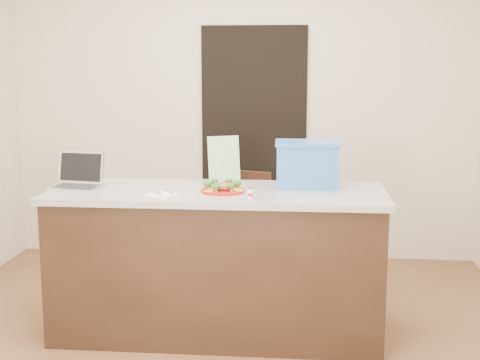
# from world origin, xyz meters

# --- Properties ---
(ground) EXTENTS (4.00, 4.00, 0.00)m
(ground) POSITION_xyz_m (0.00, 0.00, 0.00)
(ground) COLOR brown
(ground) RESTS_ON ground
(room_shell) EXTENTS (4.00, 4.00, 4.00)m
(room_shell) POSITION_xyz_m (0.00, 0.00, 1.62)
(room_shell) COLOR white
(room_shell) RESTS_ON ground
(doorway) EXTENTS (0.90, 0.02, 2.00)m
(doorway) POSITION_xyz_m (0.10, 1.98, 1.00)
(doorway) COLOR black
(doorway) RESTS_ON ground
(island) EXTENTS (2.06, 0.76, 0.92)m
(island) POSITION_xyz_m (0.00, 0.25, 0.46)
(island) COLOR black
(island) RESTS_ON ground
(plate) EXTENTS (0.26, 0.26, 0.02)m
(plate) POSITION_xyz_m (0.04, 0.19, 0.93)
(plate) COLOR maroon
(plate) RESTS_ON island
(meatballs) EXTENTS (0.11, 0.10, 0.04)m
(meatballs) POSITION_xyz_m (0.05, 0.19, 0.96)
(meatballs) COLOR brown
(meatballs) RESTS_ON plate
(broccoli) EXTENTS (0.22, 0.22, 0.04)m
(broccoli) POSITION_xyz_m (0.04, 0.19, 0.97)
(broccoli) COLOR #1B4612
(broccoli) RESTS_ON plate
(pepper_rings) EXTENTS (0.24, 0.23, 0.01)m
(pepper_rings) POSITION_xyz_m (0.04, 0.19, 0.94)
(pepper_rings) COLOR yellow
(pepper_rings) RESTS_ON plate
(napkin) EXTENTS (0.19, 0.19, 0.01)m
(napkin) POSITION_xyz_m (-0.30, 0.07, 0.92)
(napkin) COLOR white
(napkin) RESTS_ON island
(fork) EXTENTS (0.08, 0.15, 0.00)m
(fork) POSITION_xyz_m (-0.32, 0.08, 0.93)
(fork) COLOR silver
(fork) RESTS_ON napkin
(knife) EXTENTS (0.08, 0.21, 0.01)m
(knife) POSITION_xyz_m (-0.27, 0.05, 0.93)
(knife) COLOR white
(knife) RESTS_ON napkin
(yogurt_bottle) EXTENTS (0.03, 0.03, 0.06)m
(yogurt_bottle) POSITION_xyz_m (0.22, 0.03, 0.95)
(yogurt_bottle) COLOR silver
(yogurt_bottle) RESTS_ON island
(laptop) EXTENTS (0.34, 0.29, 0.22)m
(laptop) POSITION_xyz_m (-0.88, 0.28, 0.98)
(laptop) COLOR #BBBABF
(laptop) RESTS_ON island
(leaflet) EXTENTS (0.21, 0.13, 0.30)m
(leaflet) POSITION_xyz_m (0.01, 0.53, 1.07)
(leaflet) COLOR silver
(leaflet) RESTS_ON island
(blue_box) EXTENTS (0.41, 0.30, 0.29)m
(blue_box) POSITION_xyz_m (0.55, 0.41, 1.07)
(blue_box) COLOR #3065AF
(blue_box) RESTS_ON island
(chair) EXTENTS (0.51, 0.52, 0.92)m
(chair) POSITION_xyz_m (0.10, 0.91, 0.52)
(chair) COLOR #351910
(chair) RESTS_ON ground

